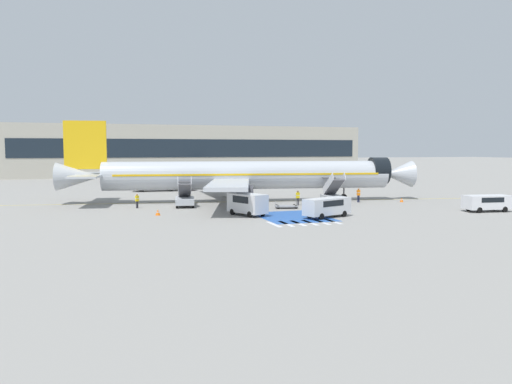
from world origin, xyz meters
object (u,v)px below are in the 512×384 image
Objects in this scene: fuel_tanker at (165,180)px; baggage_cart at (286,206)px; service_van_0 at (327,206)px; service_van_1 at (247,203)px; traffic_cone_0 at (158,212)px; boarding_stairs_aft at (185,199)px; boarding_stairs_forward at (334,196)px; ground_crew_0 at (241,199)px; traffic_cone_1 at (402,200)px; terminal_building at (193,151)px; ground_crew_3 at (298,197)px; ground_crew_2 at (137,200)px; airliner at (244,175)px; ground_crew_1 at (358,194)px; service_van_2 at (487,202)px.

fuel_tanker is 3.64× the size of baggage_cart.
service_van_0 is 8.26m from service_van_1.
service_van_0 reaches higher than traffic_cone_0.
fuel_tanker is 17.32× the size of traffic_cone_0.
boarding_stairs_aft is 0.52× the size of fuel_tanker.
boarding_stairs_forward reaches higher than ground_crew_0.
terminal_building is at bearing 100.40° from traffic_cone_1.
fuel_tanker is (-17.74, 26.27, 0.86)m from boarding_stairs_forward.
baggage_cart is 1.57× the size of ground_crew_3.
fuel_tanker is at bearing -144.14° from ground_crew_2.
boarding_stairs_aft is 1.11× the size of service_van_1.
traffic_cone_0 is at bearing -160.19° from boarding_stairs_forward.
airliner is at bearing 39.55° from traffic_cone_0.
boarding_stairs_aft is 13.85m from ground_crew_3.
boarding_stairs_forward is 4.02m from ground_crew_1.
baggage_cart reaches higher than traffic_cone_0.
traffic_cone_1 is at bearing -131.62° from fuel_tanker.
service_van_0 is 9.36× the size of traffic_cone_0.
service_van_2 is 39.71m from ground_crew_2.
fuel_tanker is 19.22× the size of traffic_cone_1.
boarding_stairs_forward is 12.13m from ground_crew_0.
fuel_tanker is 0.11× the size of terminal_building.
baggage_cart is 0.03× the size of terminal_building.
ground_crew_0 is 21.72m from traffic_cone_1.
baggage_cart is (-20.04, 9.71, -0.86)m from service_van_2.
baggage_cart is 76.84m from terminal_building.
airliner is 12.02m from boarding_stairs_forward.
ground_crew_3 is (7.20, -0.49, 0.09)m from ground_crew_0.
fuel_tanker is at bearing -147.56° from baggage_cart.
traffic_cone_1 is (15.88, 10.48, -0.92)m from service_van_0.
ground_crew_1 reaches higher than traffic_cone_0.
airliner is 8.95× the size of service_van_2.
service_van_2 is 9.63× the size of traffic_cone_1.
boarding_stairs_forward is at bearing -86.80° from terminal_building.
service_van_0 is 3.31× the size of ground_crew_2.
ground_crew_3 is (-4.92, -0.04, 0.06)m from boarding_stairs_forward.
ground_crew_1 reaches higher than baggage_cart.
ground_crew_1 is at bearing 147.26° from ground_crew_0.
terminal_building is (5.93, 67.91, 3.00)m from airliner.
ground_crew_3 is at bearing -170.23° from boarding_stairs_forward.
ground_crew_3 is (1.39, 11.07, -0.13)m from service_van_0.
service_van_0 is at bearing -129.86° from ground_crew_1.
service_van_1 is 11.26m from ground_crew_3.
ground_crew_1 is at bearing 10.55° from traffic_cone_0.
traffic_cone_1 is at bearing 109.07° from baggage_cart.
service_van_2 is at bearing 60.36° from airliner.
ground_crew_1 is at bearing -0.78° from ground_crew_3.
traffic_cone_1 is at bearing 143.37° from ground_crew_0.
boarding_stairs_forward is 7.85m from baggage_cart.
boarding_stairs_forward is at bearing 121.55° from baggage_cart.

